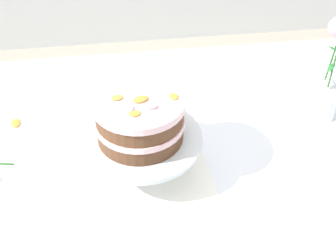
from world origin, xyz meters
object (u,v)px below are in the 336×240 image
at_px(cake_stand, 141,142).
at_px(flower_vase, 330,80).
at_px(dining_table, 186,185).
at_px(layer_cake, 140,118).

height_order(cake_stand, flower_vase, flower_vase).
bearing_deg(dining_table, cake_stand, -175.03).
height_order(dining_table, cake_stand, cake_stand).
xyz_separation_m(cake_stand, layer_cake, (0.00, -0.00, 0.07)).
xyz_separation_m(dining_table, cake_stand, (-0.11, -0.01, 0.18)).
bearing_deg(layer_cake, cake_stand, 97.18).
bearing_deg(cake_stand, layer_cake, -82.82).
xyz_separation_m(dining_table, layer_cake, (-0.11, -0.01, 0.25)).
height_order(cake_stand, layer_cake, layer_cake).
distance_m(dining_table, cake_stand, 0.21).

